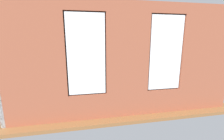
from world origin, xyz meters
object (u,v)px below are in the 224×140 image
at_px(cup_ceramic, 106,75).
at_px(tv_flatscreen, 40,72).
at_px(couch_by_window, 99,98).
at_px(remote_black, 102,76).
at_px(potted_plant_mid_room_small, 131,77).
at_px(coffee_table, 106,77).
at_px(media_console, 42,87).
at_px(remote_silver, 109,77).
at_px(potted_plant_by_left_couch, 144,73).
at_px(couch_left, 163,78).
at_px(candle_jar, 115,74).
at_px(papasan_chair, 97,73).
at_px(potted_plant_near_tv, 49,84).
at_px(potted_plant_foreground_right, 56,69).

relative_size(cup_ceramic, tv_flatscreen, 0.10).
xyz_separation_m(couch_by_window, remote_black, (-0.39, -2.36, 0.13)).
bearing_deg(potted_plant_mid_room_small, cup_ceramic, 2.28).
bearing_deg(coffee_table, remote_black, -29.53).
xyz_separation_m(coffee_table, media_console, (2.79, 0.47, -0.14)).
relative_size(remote_silver, potted_plant_by_left_couch, 0.38).
xyz_separation_m(couch_by_window, coffee_table, (-0.58, -2.25, 0.07)).
height_order(coffee_table, potted_plant_mid_room_small, potted_plant_mid_room_small).
height_order(couch_by_window, coffee_table, couch_by_window).
relative_size(couch_left, candle_jar, 15.46).
relative_size(coffee_table, potted_plant_by_left_couch, 3.46).
xyz_separation_m(media_console, papasan_chair, (-2.44, -1.36, 0.17)).
distance_m(cup_ceramic, remote_silver, 0.18).
bearing_deg(cup_ceramic, couch_left, 172.96).
height_order(couch_left, papasan_chair, couch_left).
distance_m(remote_silver, potted_plant_near_tv, 2.76).
bearing_deg(remote_silver, cup_ceramic, 46.48).
height_order(cup_ceramic, candle_jar, candle_jar).
height_order(couch_by_window, tv_flatscreen, tv_flatscreen).
bearing_deg(coffee_table, candle_jar, -160.18).
xyz_separation_m(remote_black, papasan_chair, (0.15, -0.79, -0.03)).
relative_size(tv_flatscreen, potted_plant_mid_room_small, 1.91).
distance_m(remote_silver, tv_flatscreen, 2.96).
xyz_separation_m(tv_flatscreen, potted_plant_by_left_couch, (-5.14, -1.50, -0.58)).
distance_m(couch_by_window, tv_flatscreen, 2.89).
bearing_deg(potted_plant_by_left_couch, couch_by_window, 48.21).
relative_size(coffee_table, papasan_chair, 1.51).
bearing_deg(couch_left, potted_plant_foreground_right, -107.50).
height_order(papasan_chair, potted_plant_near_tv, potted_plant_near_tv).
height_order(candle_jar, potted_plant_foreground_right, potted_plant_foreground_right).
xyz_separation_m(papasan_chair, potted_plant_by_left_couch, (-2.70, -0.14, -0.13)).
bearing_deg(remote_black, couch_left, -109.97).
height_order(media_console, potted_plant_mid_room_small, media_console).
distance_m(cup_ceramic, tv_flatscreen, 2.85).
distance_m(potted_plant_near_tv, potted_plant_mid_room_small, 3.87).
bearing_deg(potted_plant_by_left_couch, candle_jar, 24.59).
height_order(potted_plant_near_tv, potted_plant_by_left_couch, potted_plant_near_tv).
bearing_deg(coffee_table, remote_silver, 131.43).
distance_m(papasan_chair, potted_plant_near_tv, 3.10).
relative_size(cup_ceramic, remote_black, 0.56).
relative_size(couch_by_window, papasan_chair, 2.02).
xyz_separation_m(couch_by_window, potted_plant_foreground_right, (1.90, -3.60, 0.32)).
distance_m(couch_left, remote_silver, 2.65).
bearing_deg(remote_silver, media_console, 101.57).
relative_size(couch_by_window, potted_plant_by_left_couch, 4.64).
bearing_deg(potted_plant_near_tv, candle_jar, -147.81).
height_order(couch_left, media_console, couch_left).
height_order(media_console, potted_plant_by_left_couch, media_console).
relative_size(coffee_table, remote_silver, 9.19).
distance_m(cup_ceramic, papasan_chair, 0.97).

